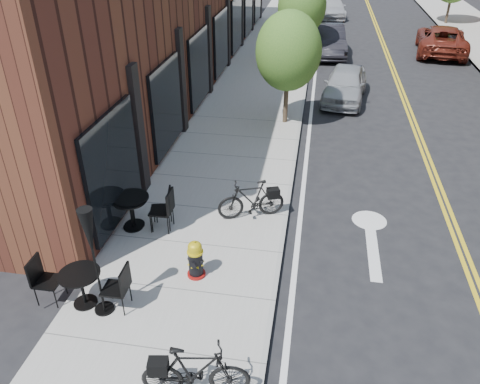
# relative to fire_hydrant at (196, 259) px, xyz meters

# --- Properties ---
(ground) EXTENTS (120.00, 120.00, 0.00)m
(ground) POSITION_rel_fire_hydrant_xyz_m (1.70, -0.47, -0.53)
(ground) COLOR black
(ground) RESTS_ON ground
(sidewalk_near) EXTENTS (4.00, 70.00, 0.12)m
(sidewalk_near) POSITION_rel_fire_hydrant_xyz_m (-0.30, 9.53, -0.47)
(sidewalk_near) COLOR #9E9B93
(sidewalk_near) RESTS_ON ground
(tree_near_a) EXTENTS (2.20, 2.20, 3.81)m
(tree_near_a) POSITION_rel_fire_hydrant_xyz_m (1.10, 8.53, 2.07)
(tree_near_a) COLOR #382B1E
(tree_near_a) RESTS_ON sidewalk_near
(tree_near_b) EXTENTS (2.30, 2.30, 3.98)m
(tree_near_b) POSITION_rel_fire_hydrant_xyz_m (1.10, 16.53, 2.18)
(tree_near_b) COLOR #382B1E
(tree_near_b) RESTS_ON sidewalk_near
(fire_hydrant) EXTENTS (0.47, 0.47, 0.87)m
(fire_hydrant) POSITION_rel_fire_hydrant_xyz_m (0.00, 0.00, 0.00)
(fire_hydrant) COLOR maroon
(fire_hydrant) RESTS_ON sidewalk_near
(bicycle_left) EXTENTS (1.70, 1.03, 0.99)m
(bicycle_left) POSITION_rel_fire_hydrant_xyz_m (0.80, 2.32, 0.08)
(bicycle_left) COLOR black
(bicycle_left) RESTS_ON sidewalk_near
(bicycle_right) EXTENTS (1.73, 0.74, 1.01)m
(bicycle_right) POSITION_rel_fire_hydrant_xyz_m (0.69, -2.70, 0.09)
(bicycle_right) COLOR black
(bicycle_right) RESTS_ON sidewalk_near
(bistro_set_a) EXTENTS (1.79, 0.79, 0.97)m
(bistro_set_a) POSITION_rel_fire_hydrant_xyz_m (-1.90, -1.15, 0.08)
(bistro_set_a) COLOR black
(bistro_set_a) RESTS_ON sidewalk_near
(bistro_set_b) EXTENTS (1.91, 0.83, 1.03)m
(bistro_set_b) POSITION_rel_fire_hydrant_xyz_m (-1.90, 1.49, 0.11)
(bistro_set_b) COLOR black
(bistro_set_b) RESTS_ON sidewalk_near
(bistro_set_c) EXTENTS (1.92, 0.96, 1.01)m
(bistro_set_c) POSITION_rel_fire_hydrant_xyz_m (-1.90, 1.40, 0.10)
(bistro_set_c) COLOR black
(bistro_set_c) RESTS_ON sidewalk_near
(patio_umbrella) EXTENTS (0.37, 0.37, 2.27)m
(patio_umbrella) POSITION_rel_fire_hydrant_xyz_m (-1.47, -1.25, 1.21)
(patio_umbrella) COLOR black
(patio_umbrella) RESTS_ON sidewalk_near
(parked_car_a) EXTENTS (2.05, 4.06, 1.33)m
(parked_car_a) POSITION_rel_fire_hydrant_xyz_m (3.23, 11.49, 0.13)
(parked_car_a) COLOR #989CA0
(parked_car_a) RESTS_ON ground
(parked_car_b) EXTENTS (1.99, 4.66, 1.49)m
(parked_car_b) POSITION_rel_fire_hydrant_xyz_m (2.50, 18.44, 0.22)
(parked_car_b) COLOR black
(parked_car_b) RESTS_ON ground
(parked_car_c) EXTENTS (2.03, 4.51, 1.28)m
(parked_car_c) POSITION_rel_fire_hydrant_xyz_m (2.72, 28.91, 0.11)
(parked_car_c) COLOR #B3B4B8
(parked_car_c) RESTS_ON ground
(parked_car_far) EXTENTS (3.08, 5.50, 1.45)m
(parked_car_far) POSITION_rel_fire_hydrant_xyz_m (8.45, 19.73, 0.19)
(parked_car_far) COLOR maroon
(parked_car_far) RESTS_ON ground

